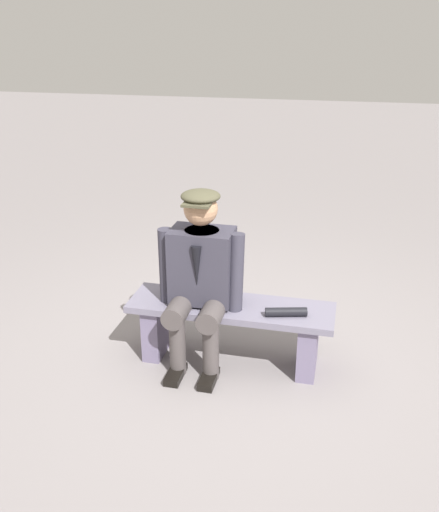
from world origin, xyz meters
name	(u,v)px	position (x,y,z in m)	size (l,w,h in m)	color
ground_plane	(230,360)	(0.00, 0.00, 0.00)	(30.00, 30.00, 0.00)	gray
bench	(231,323)	(0.00, 0.00, 0.29)	(1.40, 0.40, 0.44)	slate
seated_man	(200,274)	(0.20, 0.05, 0.67)	(0.59, 0.55, 1.24)	#363441
rolled_magazine	(286,312)	(-0.39, 0.08, 0.47)	(0.06, 0.06, 0.27)	black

